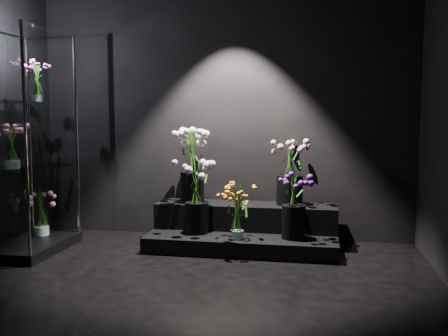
# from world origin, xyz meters

# --- Properties ---
(floor) EXTENTS (4.00, 4.00, 0.00)m
(floor) POSITION_xyz_m (0.00, 0.00, 0.00)
(floor) COLOR black
(floor) RESTS_ON ground
(wall_back) EXTENTS (4.00, 0.00, 4.00)m
(wall_back) POSITION_xyz_m (0.00, 2.00, 1.40)
(wall_back) COLOR black
(wall_back) RESTS_ON floor
(display_riser) EXTENTS (1.84, 0.82, 0.41)m
(display_riser) POSITION_xyz_m (0.29, 1.63, 0.17)
(display_riser) COLOR black
(display_riser) RESTS_ON floor
(display_case) EXTENTS (0.57, 0.95, 2.10)m
(display_case) POSITION_xyz_m (-1.70, 1.05, 1.05)
(display_case) COLOR black
(display_case) RESTS_ON floor
(bouquet_orange_bells) EXTENTS (0.34, 0.34, 0.52)m
(bouquet_orange_bells) POSITION_xyz_m (0.28, 1.29, 0.43)
(bouquet_orange_bells) COLOR white
(bouquet_orange_bells) RESTS_ON display_riser
(bouquet_lilac) EXTENTS (0.47, 0.47, 0.72)m
(bouquet_lilac) POSITION_xyz_m (-0.15, 1.45, 0.57)
(bouquet_lilac) COLOR black
(bouquet_lilac) RESTS_ON display_riser
(bouquet_purple) EXTENTS (0.31, 0.31, 0.62)m
(bouquet_purple) POSITION_xyz_m (0.79, 1.40, 0.51)
(bouquet_purple) COLOR black
(bouquet_purple) RESTS_ON display_riser
(bouquet_cream_roses) EXTENTS (0.46, 0.46, 0.76)m
(bouquet_cream_roses) POSITION_xyz_m (-0.26, 1.71, 0.85)
(bouquet_cream_roses) COLOR black
(bouquet_cream_roses) RESTS_ON display_riser
(bouquet_pink_roses) EXTENTS (0.47, 0.47, 0.68)m
(bouquet_pink_roses) POSITION_xyz_m (0.73, 1.77, 0.79)
(bouquet_pink_roses) COLOR black
(bouquet_pink_roses) RESTS_ON display_riser
(bouquet_case_pink) EXTENTS (0.35, 0.35, 0.44)m
(bouquet_case_pink) POSITION_xyz_m (-1.75, 0.87, 1.04)
(bouquet_case_pink) COLOR white
(bouquet_case_pink) RESTS_ON display_case
(bouquet_case_magenta) EXTENTS (0.24, 0.24, 0.38)m
(bouquet_case_magenta) POSITION_xyz_m (-1.66, 1.18, 1.63)
(bouquet_case_magenta) COLOR white
(bouquet_case_magenta) RESTS_ON display_case
(bouquet_case_base_pink) EXTENTS (0.31, 0.31, 0.47)m
(bouquet_case_base_pink) POSITION_xyz_m (-1.73, 1.29, 0.34)
(bouquet_case_base_pink) COLOR white
(bouquet_case_base_pink) RESTS_ON display_case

